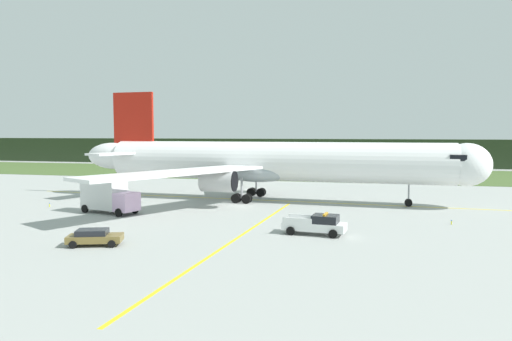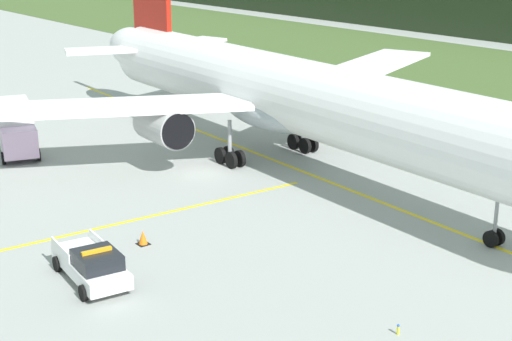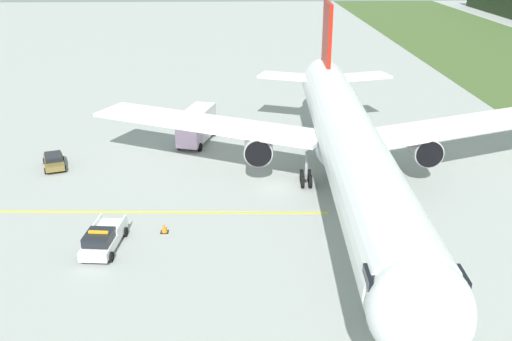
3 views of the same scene
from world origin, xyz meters
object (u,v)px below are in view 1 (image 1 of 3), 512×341
(staff_car, at_px, (94,237))
(apron_cone, at_px, (296,220))
(airliner, at_px, (268,162))
(ops_pickup_truck, at_px, (317,224))
(catering_truck, at_px, (108,196))

(staff_car, relative_size, apron_cone, 5.86)
(airliner, height_order, ops_pickup_truck, airliner)
(ops_pickup_truck, relative_size, staff_car, 1.24)
(airliner, distance_m, ops_pickup_truck, 21.74)
(ops_pickup_truck, height_order, staff_car, ops_pickup_truck)
(ops_pickup_truck, bearing_deg, catering_truck, 166.89)
(catering_truck, bearing_deg, ops_pickup_truck, -13.11)
(airliner, xyz_separation_m, catering_truck, (-15.08, -13.88, -3.13))
(ops_pickup_truck, bearing_deg, apron_cone, 121.52)
(ops_pickup_truck, distance_m, apron_cone, 4.91)
(airliner, height_order, apron_cone, airliner)
(catering_truck, xyz_separation_m, staff_car, (7.21, -13.89, -1.25))
(airliner, height_order, staff_car, airliner)
(staff_car, height_order, apron_cone, staff_car)
(airliner, xyz_separation_m, staff_car, (-7.86, -27.77, -4.38))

